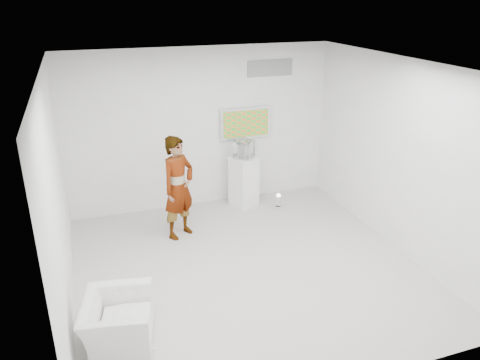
{
  "coord_description": "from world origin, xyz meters",
  "views": [
    {
      "loc": [
        -2.08,
        -5.7,
        3.89
      ],
      "look_at": [
        0.1,
        0.6,
        1.19
      ],
      "focal_mm": 35.0,
      "sensor_mm": 36.0,
      "label": 1
    }
  ],
  "objects": [
    {
      "name": "pedestal",
      "position": [
        0.71,
        2.14,
        0.49
      ],
      "size": [
        0.62,
        0.62,
        0.98
      ],
      "primitive_type": "cube",
      "rotation": [
        0.0,
        0.0,
        0.39
      ],
      "color": "white",
      "rests_on": "room"
    },
    {
      "name": "floor_uplight",
      "position": [
        1.28,
        1.75,
        0.15
      ],
      "size": [
        0.2,
        0.2,
        0.29
      ],
      "primitive_type": "cylinder",
      "rotation": [
        0.0,
        0.0,
        0.07
      ],
      "color": "silver",
      "rests_on": "room"
    },
    {
      "name": "console",
      "position": [
        0.71,
        2.14,
        1.1
      ],
      "size": [
        0.09,
        0.18,
        0.24
      ],
      "primitive_type": "cube",
      "rotation": [
        0.0,
        0.0,
        0.18
      ],
      "color": "white",
      "rests_on": "pedestal"
    },
    {
      "name": "room",
      "position": [
        0.0,
        0.0,
        1.5
      ],
      "size": [
        5.01,
        5.01,
        3.0
      ],
      "color": "#AFA9A0",
      "rests_on": "ground"
    },
    {
      "name": "wii_remote",
      "position": [
        -0.59,
        1.6,
        1.58
      ],
      "size": [
        0.06,
        0.15,
        0.04
      ],
      "primitive_type": "cube",
      "rotation": [
        0.0,
        0.0,
        0.15
      ],
      "color": "white",
      "rests_on": "person"
    },
    {
      "name": "armchair",
      "position": [
        -1.98,
        -1.02,
        0.29
      ],
      "size": [
        0.95,
        1.03,
        0.58
      ],
      "primitive_type": "imported",
      "rotation": [
        0.0,
        0.0,
        1.36
      ],
      "color": "silver",
      "rests_on": "room"
    },
    {
      "name": "tv",
      "position": [
        0.85,
        2.45,
        1.55
      ],
      "size": [
        1.0,
        0.08,
        0.6
      ],
      "primitive_type": "cube",
      "color": "silver",
      "rests_on": "room"
    },
    {
      "name": "vitrine",
      "position": [
        0.71,
        2.14,
        1.14
      ],
      "size": [
        0.45,
        0.45,
        0.32
      ],
      "primitive_type": "cube",
      "rotation": [
        0.0,
        0.0,
        0.79
      ],
      "color": "white",
      "rests_on": "pedestal"
    },
    {
      "name": "logo_decal",
      "position": [
        1.35,
        2.49,
        2.55
      ],
      "size": [
        0.9,
        0.02,
        0.3
      ],
      "primitive_type": "cube",
      "color": "gray",
      "rests_on": "room"
    },
    {
      "name": "person",
      "position": [
        -0.72,
        1.34,
        0.88
      ],
      "size": [
        0.77,
        0.7,
        1.76
      ],
      "primitive_type": "imported",
      "rotation": [
        0.0,
        0.0,
        0.57
      ],
      "color": "silver",
      "rests_on": "room"
    }
  ]
}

